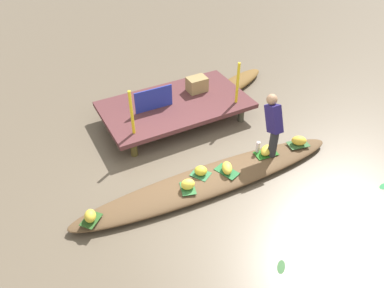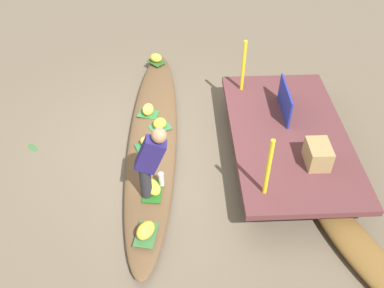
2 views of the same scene
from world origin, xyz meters
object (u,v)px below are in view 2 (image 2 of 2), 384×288
Objects in this scene: banana_bunch_2 at (149,142)px; market_banner at (285,101)px; banana_bunch_5 at (156,58)px; banana_bunch_0 at (152,187)px; banana_bunch_3 at (146,230)px; vendor_boat at (153,138)px; banana_bunch_4 at (160,123)px; moored_boat at (360,249)px; banana_bunch_1 at (148,109)px; produce_crate at (318,154)px; vendor_person at (150,160)px; water_bottle at (161,179)px.

banana_bunch_2 is 0.37× the size of market_banner.
banana_bunch_2 is 1.27× the size of banana_bunch_5.
banana_bunch_0 is 0.75m from banana_bunch_3.
market_banner is (-0.16, 2.16, 0.59)m from vendor_boat.
banana_bunch_2 and banana_bunch_4 have the same top height.
banana_bunch_2 is at bearing -145.90° from moored_boat.
banana_bunch_4 is at bearing 29.10° from banana_bunch_1.
produce_crate is at bearing 58.27° from banana_bunch_1.
banana_bunch_3 is 4.21m from banana_bunch_5.
market_banner is at bearing 101.89° from banana_bunch_2.
produce_crate is at bearing 95.64° from banana_bunch_0.
banana_bunch_3 is (1.69, 0.01, 0.01)m from banana_bunch_2.
market_banner is 1.20m from produce_crate.
banana_bunch_1 reaches higher than banana_bunch_4.
banana_bunch_0 is 1.29× the size of banana_bunch_1.
banana_bunch_4 is 2.08m from market_banner.
produce_crate is at bearing 36.42° from banana_bunch_5.
vendor_person is 5.13× the size of water_bottle.
moored_boat is 2.59× the size of market_banner.
banana_bunch_3 is 0.35× the size of market_banner.
banana_bunch_1 is 2.94m from produce_crate.
banana_bunch_1 is at bearing -121.73° from produce_crate.
banana_bunch_3 reaches higher than vendor_boat.
banana_bunch_2 is at bearing -175.46° from banana_bunch_0.
produce_crate is (1.02, 2.40, 0.51)m from vendor_boat.
water_bottle is at bearing -56.44° from market_banner.
banana_bunch_2 is at bearing -106.22° from produce_crate.
moored_boat is 7.10× the size of banana_bunch_2.
vendor_boat is 16.96× the size of banana_bunch_2.
moored_boat is 2.78m from banana_bunch_3.
market_banner is at bearing 134.40° from banana_bunch_3.
banana_bunch_2 is at bearing -1.39° from banana_bunch_5.
market_banner reaches higher than banana_bunch_3.
water_bottle is at bearing -134.36° from moored_boat.
moored_boat is at bearing 31.13° from banana_bunch_5.
banana_bunch_0 is 1.35× the size of banana_bunch_4.
market_banner reaches higher than produce_crate.
market_banner is (-2.42, -0.56, 0.59)m from moored_boat.
water_bottle is at bearing 148.61° from vendor_person.
vendor_boat is 2.00m from banana_bunch_3.
banana_bunch_5 is at bearing -177.61° from water_bottle.
moored_boat is at bearing 54.68° from banana_bunch_2.
vendor_person is 2.39m from produce_crate.
banana_bunch_2 is at bearing -166.40° from water_bottle.
banana_bunch_1 is 2.31m from market_banner.
water_bottle is (3.35, 0.14, 0.02)m from banana_bunch_5.
banana_bunch_3 is 1.26× the size of banana_bunch_4.
moored_boat reaches higher than vendor_boat.
banana_bunch_5 is (-2.06, -0.10, 0.00)m from banana_bunch_4.
water_bottle is (1.66, 0.25, 0.02)m from banana_bunch_1.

